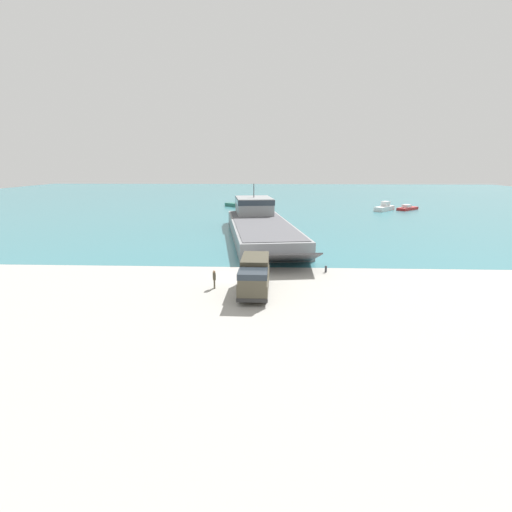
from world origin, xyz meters
TOP-DOWN VIEW (x-y plane):
  - ground_plane at (0.00, 0.00)m, footprint 240.00×240.00m
  - water_surface at (0.00, 94.47)m, footprint 240.00×180.00m
  - landing_craft at (0.60, 25.12)m, footprint 13.52×38.49m
  - military_truck at (1.20, -4.38)m, footprint 2.54×7.17m
  - soldier_on_ramp at (-2.48, -3.18)m, footprint 0.34×0.49m
  - moored_boat_a at (29.33, 58.97)m, footprint 5.96×6.53m
  - moored_boat_b at (35.38, 60.92)m, footprint 6.27×6.20m
  - moored_boat_c at (-6.11, 66.20)m, footprint 7.67×6.59m
  - mooring_bollard at (8.29, 2.74)m, footprint 0.26×0.26m

SIDE VIEW (x-z plane):
  - ground_plane at x=0.00m, z-range 0.00..0.00m
  - water_surface at x=0.00m, z-range 0.00..0.01m
  - mooring_bollard at x=8.29m, z-range 0.03..0.73m
  - moored_boat_b at x=35.38m, z-range -0.22..1.11m
  - moored_boat_c at x=-6.11m, z-range -0.30..1.49m
  - moored_boat_a at x=29.33m, z-range -0.37..1.84m
  - soldier_on_ramp at x=-2.48m, z-range 0.13..1.81m
  - military_truck at x=1.20m, z-range 0.10..3.08m
  - landing_craft at x=0.60m, z-range -1.96..5.60m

